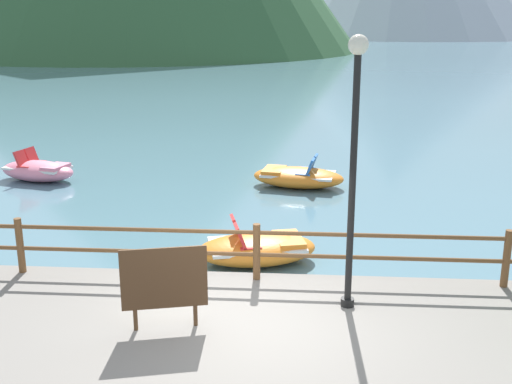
# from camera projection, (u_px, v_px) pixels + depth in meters

# --- Properties ---
(ground_plane) EXTENTS (200.00, 200.00, 0.00)m
(ground_plane) POSITION_uv_depth(u_px,v_px,m) (295.00, 75.00, 47.51)
(ground_plane) COLOR slate
(dock_railing) EXTENTS (23.92, 0.12, 0.95)m
(dock_railing) POSITION_uv_depth(u_px,v_px,m) (257.00, 246.00, 10.37)
(dock_railing) COLOR brown
(dock_railing) RESTS_ON promenade_dock
(lamp_post) EXTENTS (0.28, 0.28, 3.96)m
(lamp_post) POSITION_uv_depth(u_px,v_px,m) (354.00, 149.00, 8.92)
(lamp_post) COLOR black
(lamp_post) RESTS_ON promenade_dock
(sign_board) EXTENTS (1.15, 0.32, 1.19)m
(sign_board) POSITION_uv_depth(u_px,v_px,m) (164.00, 279.00, 8.71)
(sign_board) COLOR silver
(sign_board) RESTS_ON promenade_dock
(pedal_boat_0) EXTENTS (2.66, 1.70, 0.86)m
(pedal_boat_0) POSITION_uv_depth(u_px,v_px,m) (298.00, 177.00, 17.44)
(pedal_boat_0) COLOR orange
(pedal_boat_0) RESTS_ON ground
(pedal_boat_1) EXTENTS (2.46, 1.66, 0.89)m
(pedal_boat_1) POSITION_uv_depth(u_px,v_px,m) (38.00, 170.00, 18.06)
(pedal_boat_1) COLOR pink
(pedal_boat_1) RESTS_ON ground
(pedal_boat_3) EXTENTS (2.53, 1.81, 0.86)m
(pedal_boat_3) POSITION_uv_depth(u_px,v_px,m) (257.00, 248.00, 12.21)
(pedal_boat_3) COLOR orange
(pedal_boat_3) RESTS_ON ground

